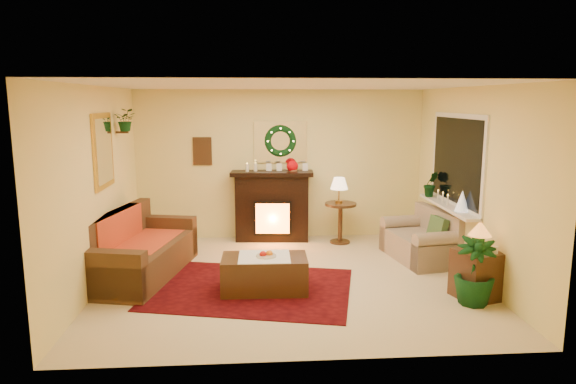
{
  "coord_description": "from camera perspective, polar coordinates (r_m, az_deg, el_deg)",
  "views": [
    {
      "loc": [
        -0.5,
        -6.69,
        2.41
      ],
      "look_at": [
        0.0,
        0.35,
        1.15
      ],
      "focal_mm": 32.0,
      "sensor_mm": 36.0,
      "label": 1
    }
  ],
  "objects": [
    {
      "name": "wall_art",
      "position": [
        9.0,
        -9.49,
        4.5
      ],
      "size": [
        0.32,
        0.03,
        0.48
      ],
      "primitive_type": "cube",
      "color": "#381E11",
      "rests_on": "wall_back"
    },
    {
      "name": "hanging_plant",
      "position": [
        7.97,
        -17.52,
        6.49
      ],
      "size": [
        0.33,
        0.28,
        0.36
      ],
      "primitive_type": "imported",
      "color": "#194719",
      "rests_on": "wall_left"
    },
    {
      "name": "wall_left",
      "position": [
        7.07,
        -20.44,
        0.45
      ],
      "size": [
        4.5,
        4.5,
        0.0
      ],
      "primitive_type": "plane",
      "color": "#EFD88C",
      "rests_on": "ground"
    },
    {
      "name": "side_table_round",
      "position": [
        8.83,
        5.82,
        -3.59
      ],
      "size": [
        0.56,
        0.56,
        0.7
      ],
      "primitive_type": "cylinder",
      "rotation": [
        0.0,
        0.0,
        -0.04
      ],
      "color": "black",
      "rests_on": "floor"
    },
    {
      "name": "wreath",
      "position": [
        8.92,
        -0.84,
        5.69
      ],
      "size": [
        0.55,
        0.11,
        0.55
      ],
      "primitive_type": "torus",
      "rotation": [
        1.57,
        0.0,
        0.0
      ],
      "color": "#194719",
      "rests_on": "wall_back"
    },
    {
      "name": "fruit_bowl",
      "position": [
        6.56,
        -2.44,
        -7.28
      ],
      "size": [
        0.26,
        0.26,
        0.06
      ],
      "primitive_type": "cylinder",
      "color": "beige",
      "rests_on": "coffee_table"
    },
    {
      "name": "ceiling",
      "position": [
        6.71,
        0.22,
        11.74
      ],
      "size": [
        5.0,
        5.0,
        0.0
      ],
      "primitive_type": "plane",
      "color": "white",
      "rests_on": "ground"
    },
    {
      "name": "wall_back",
      "position": [
        9.02,
        -0.86,
        3.05
      ],
      "size": [
        5.0,
        5.0,
        0.0
      ],
      "primitive_type": "plane",
      "color": "#EFD88C",
      "rests_on": "ground"
    },
    {
      "name": "wall_front",
      "position": [
        4.61,
        2.3,
        -3.84
      ],
      "size": [
        5.0,
        5.0,
        0.0
      ],
      "primitive_type": "plane",
      "color": "#EFD88C",
      "rests_on": "ground"
    },
    {
      "name": "poinsettia",
      "position": [
        8.82,
        0.49,
        2.89
      ],
      "size": [
        0.2,
        0.2,
        0.2
      ],
      "primitive_type": "sphere",
      "color": "red",
      "rests_on": "fireplace"
    },
    {
      "name": "fireplace",
      "position": [
        8.93,
        -1.78,
        -1.9
      ],
      "size": [
        1.28,
        0.49,
        1.15
      ],
      "primitive_type": "cube",
      "rotation": [
        0.0,
        0.0,
        -0.07
      ],
      "color": "black",
      "rests_on": "floor"
    },
    {
      "name": "sill_plant",
      "position": [
        8.51,
        15.59,
        0.79
      ],
      "size": [
        0.29,
        0.24,
        0.54
      ],
      "primitive_type": "imported",
      "color": "#0D3814",
      "rests_on": "window_sill"
    },
    {
      "name": "sofa",
      "position": [
        7.42,
        -15.97,
        -5.76
      ],
      "size": [
        1.34,
        2.23,
        0.9
      ],
      "primitive_type": "cube",
      "rotation": [
        0.0,
        0.0,
        -0.21
      ],
      "color": "brown",
      "rests_on": "floor"
    },
    {
      "name": "mantel_mirror",
      "position": [
        8.96,
        -0.86,
        5.58
      ],
      "size": [
        0.92,
        0.02,
        0.72
      ],
      "primitive_type": "cube",
      "color": "white",
      "rests_on": "wall_back"
    },
    {
      "name": "floor_palm",
      "position": [
        6.54,
        20.05,
        -7.94
      ],
      "size": [
        1.7,
        1.7,
        2.49
      ],
      "primitive_type": "imported",
      "rotation": [
        0.0,
        0.0,
        -0.25
      ],
      "color": "#1D431D",
      "rests_on": "floor"
    },
    {
      "name": "coffee_table",
      "position": [
        6.64,
        -2.63,
        -9.24
      ],
      "size": [
        1.09,
        0.62,
        0.45
      ],
      "primitive_type": "cube",
      "rotation": [
        0.0,
        0.0,
        -0.02
      ],
      "color": "#552014",
      "rests_on": "floor"
    },
    {
      "name": "window_sill",
      "position": [
        7.94,
        17.29,
        -1.52
      ],
      "size": [
        0.22,
        1.86,
        0.04
      ],
      "primitive_type": "cube",
      "color": "white",
      "rests_on": "wall_right"
    },
    {
      "name": "floor",
      "position": [
        7.13,
        0.2,
        -9.64
      ],
      "size": [
        5.0,
        5.0,
        0.0
      ],
      "primitive_type": "plane",
      "color": "beige",
      "rests_on": "ground"
    },
    {
      "name": "loveseat",
      "position": [
        8.12,
        14.5,
        -4.4
      ],
      "size": [
        0.98,
        1.43,
        0.76
      ],
      "primitive_type": "cube",
      "rotation": [
        0.0,
        0.0,
        0.17
      ],
      "color": "tan",
      "rests_on": "floor"
    },
    {
      "name": "gold_mirror",
      "position": [
        7.3,
        -19.85,
        4.33
      ],
      "size": [
        0.03,
        0.84,
        1.0
      ],
      "primitive_type": "cube",
      "color": "gold",
      "rests_on": "wall_left"
    },
    {
      "name": "wall_right",
      "position": [
        7.42,
        19.85,
        0.91
      ],
      "size": [
        4.5,
        4.5,
        0.0
      ],
      "primitive_type": "plane",
      "color": "#EFD88C",
      "rests_on": "ground"
    },
    {
      "name": "area_rug",
      "position": [
        6.79,
        -4.04,
        -10.64
      ],
      "size": [
        2.87,
        2.4,
        0.01
      ],
      "primitive_type": "cube",
      "rotation": [
        0.0,
        0.0,
        -0.22
      ],
      "color": "maroon",
      "rests_on": "floor"
    },
    {
      "name": "mini_tree",
      "position": [
        7.52,
        18.78,
        -0.93
      ],
      "size": [
        0.19,
        0.19,
        0.29
      ],
      "primitive_type": "cone",
      "color": "white",
      "rests_on": "window_sill"
    },
    {
      "name": "mantel_candle_a",
      "position": [
        8.76,
        -4.55,
        2.55
      ],
      "size": [
        0.06,
        0.06,
        0.18
      ],
      "primitive_type": "cylinder",
      "color": "white",
      "rests_on": "fireplace"
    },
    {
      "name": "window_frame",
      "position": [
        7.88,
        18.26,
        3.35
      ],
      "size": [
        0.03,
        1.86,
        1.36
      ],
      "primitive_type": "cube",
      "color": "white",
      "rests_on": "wall_right"
    },
    {
      "name": "window_glass",
      "position": [
        7.87,
        18.16,
        3.35
      ],
      "size": [
        0.02,
        1.7,
        1.22
      ],
      "primitive_type": "cube",
      "color": "black",
      "rests_on": "wall_right"
    },
    {
      "name": "lamp_tiffany",
      "position": [
        6.66,
        20.49,
        -5.01
      ],
      "size": [
        0.28,
        0.28,
        0.4
      ],
      "primitive_type": "cone",
      "color": "#D5650F",
      "rests_on": "end_table_square"
    },
    {
      "name": "end_table_square",
      "position": [
        6.82,
        20.28,
        -8.83
      ],
      "size": [
        0.61,
        0.61,
        0.6
      ],
      "primitive_type": "cube",
      "rotation": [
        0.0,
        0.0,
        0.3
      ],
      "color": "black",
      "rests_on": "floor"
    },
    {
      "name": "mantel_candle_b",
      "position": [
        8.81,
        -3.63,
        2.6
      ],
      "size": [
        0.06,
        0.06,
        0.19
      ],
      "primitive_type": "cylinder",
      "color": "beige",
      "rests_on": "fireplace"
    },
    {
      "name": "lamp_cream",
      "position": [
        8.68,
        5.69,
        -0.09
      ],
      "size": [
        0.3,
        0.3,
        0.45
      ],
      "primitive_type": "cone",
      "color": "#FFD8A7",
      "rests_on": "side_table_round"
    },
    {
      "name": "red_throw",
      "position": [
        7.58,
        -15.92,
        -5.23
      ],
      "size": [
        0.81,
        1.31,
        0.02
      ],
      "primitive_type": "cube",
      "color": "#AF2516",
      "rests_on": "sofa"
    }
  ]
}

